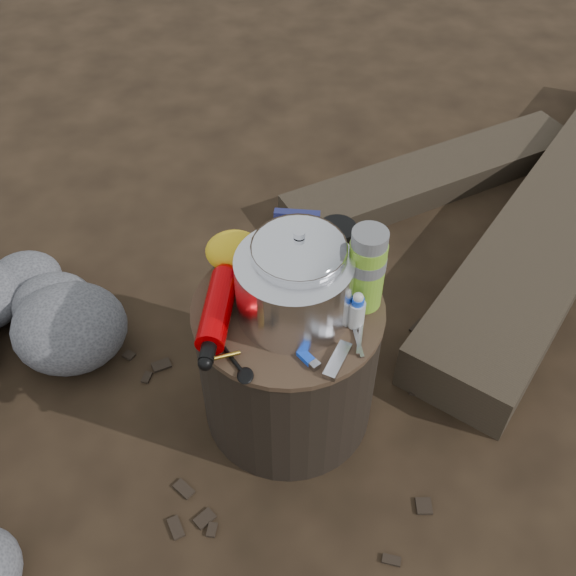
{
  "coord_description": "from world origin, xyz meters",
  "views": [
    {
      "loc": [
        -0.02,
        -1.02,
        1.56
      ],
      "look_at": [
        0.0,
        0.0,
        0.48
      ],
      "focal_mm": 41.24,
      "sensor_mm": 36.0,
      "label": 1
    }
  ],
  "objects_px": {
    "log_main": "(568,207)",
    "camping_pot": "(299,270)",
    "thermos": "(366,269)",
    "travel_mug": "(336,247)",
    "stump": "(288,362)",
    "fuel_bottle": "(217,310)"
  },
  "relations": [
    {
      "from": "log_main",
      "to": "stump",
      "type": "bearing_deg",
      "value": -106.92
    },
    {
      "from": "stump",
      "to": "fuel_bottle",
      "type": "relative_size",
      "value": 1.65
    },
    {
      "from": "fuel_bottle",
      "to": "camping_pot",
      "type": "bearing_deg",
      "value": 22.59
    },
    {
      "from": "thermos",
      "to": "camping_pot",
      "type": "bearing_deg",
      "value": 179.32
    },
    {
      "from": "log_main",
      "to": "fuel_bottle",
      "type": "relative_size",
      "value": 7.03
    },
    {
      "from": "stump",
      "to": "travel_mug",
      "type": "bearing_deg",
      "value": 48.46
    },
    {
      "from": "camping_pot",
      "to": "travel_mug",
      "type": "relative_size",
      "value": 1.63
    },
    {
      "from": "camping_pot",
      "to": "thermos",
      "type": "distance_m",
      "value": 0.15
    },
    {
      "from": "stump",
      "to": "travel_mug",
      "type": "distance_m",
      "value": 0.32
    },
    {
      "from": "stump",
      "to": "fuel_bottle",
      "type": "distance_m",
      "value": 0.29
    },
    {
      "from": "stump",
      "to": "camping_pot",
      "type": "xyz_separation_m",
      "value": [
        0.02,
        0.02,
        0.31
      ]
    },
    {
      "from": "log_main",
      "to": "fuel_bottle",
      "type": "bearing_deg",
      "value": -109.76
    },
    {
      "from": "camping_pot",
      "to": "thermos",
      "type": "height_order",
      "value": "thermos"
    },
    {
      "from": "log_main",
      "to": "travel_mug",
      "type": "distance_m",
      "value": 1.14
    },
    {
      "from": "log_main",
      "to": "thermos",
      "type": "distance_m",
      "value": 1.18
    },
    {
      "from": "fuel_bottle",
      "to": "thermos",
      "type": "relative_size",
      "value": 1.29
    },
    {
      "from": "log_main",
      "to": "camping_pot",
      "type": "distance_m",
      "value": 1.29
    },
    {
      "from": "camping_pot",
      "to": "travel_mug",
      "type": "distance_m",
      "value": 0.16
    },
    {
      "from": "fuel_bottle",
      "to": "travel_mug",
      "type": "height_order",
      "value": "travel_mug"
    },
    {
      "from": "thermos",
      "to": "travel_mug",
      "type": "xyz_separation_m",
      "value": [
        -0.06,
        0.12,
        -0.04
      ]
    },
    {
      "from": "thermos",
      "to": "travel_mug",
      "type": "distance_m",
      "value": 0.14
    },
    {
      "from": "log_main",
      "to": "camping_pot",
      "type": "height_order",
      "value": "camping_pot"
    }
  ]
}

